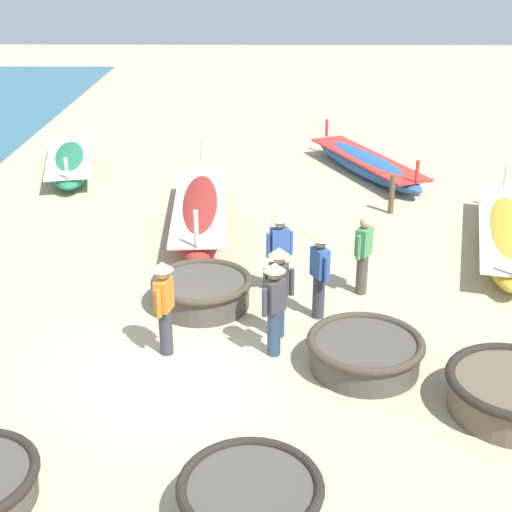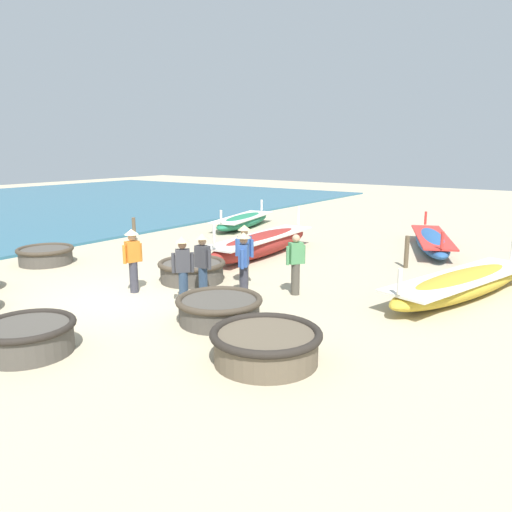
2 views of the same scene
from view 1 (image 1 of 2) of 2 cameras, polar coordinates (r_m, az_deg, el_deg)
ground_plane at (r=11.75m, az=-6.64°, el=-8.73°), size 80.00×80.00×0.00m
coracle_front_right at (r=11.60m, az=8.71°, el=-7.59°), size 1.88×1.88×0.56m
coracle_tilted at (r=8.78m, az=-0.46°, el=-18.94°), size 1.73×1.73×0.59m
coracle_nearest at (r=13.40m, az=-4.34°, el=-2.76°), size 1.90×1.90×0.58m
long_boat_white_hull at (r=21.41m, az=8.81°, el=7.29°), size 3.12×5.54×1.10m
long_boat_red_hull at (r=17.00m, az=-4.47°, el=3.48°), size 1.52×6.00×1.47m
long_boat_green_hull at (r=22.07m, az=-14.65°, el=7.28°), size 2.29×5.14×1.08m
long_boat_blue_hull at (r=16.82m, az=19.47°, el=1.62°), size 2.69×5.94×1.16m
fisherman_standing_right at (r=12.73m, az=5.11°, el=-1.08°), size 0.36×0.48×1.67m
fisherman_standing_left at (r=12.07m, az=1.82°, el=-2.44°), size 0.53×0.36×1.67m
fisherman_with_hat at (r=11.52m, az=1.47°, el=-3.77°), size 0.40×0.40×1.67m
fisherman_hauling at (r=13.57m, az=1.90°, el=0.62°), size 0.51×0.36×1.67m
fisherman_by_coracle at (r=11.64m, az=-7.36°, el=-3.67°), size 0.36×0.51×1.67m
fisherman_crouching at (r=13.78m, az=8.57°, el=0.18°), size 0.37×0.45×1.57m
mooring_post_inland at (r=18.27m, az=10.81°, el=4.89°), size 0.14×0.14×1.02m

